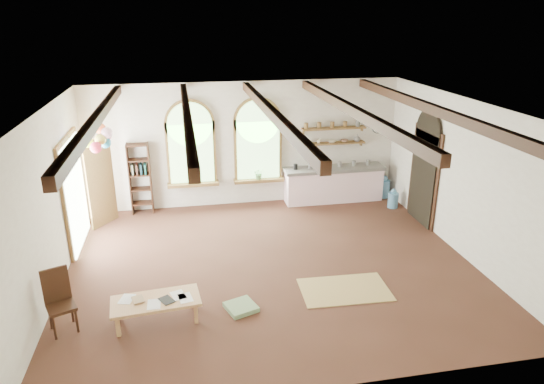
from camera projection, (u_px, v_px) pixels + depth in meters
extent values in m
plane|color=#4C2C1F|center=(271.00, 265.00, 9.78)|extent=(8.00, 8.00, 0.00)
cube|color=brown|center=(191.00, 153.00, 12.19)|extent=(1.24, 0.08, 1.64)
cylinder|color=brown|center=(190.00, 124.00, 11.93)|extent=(1.24, 0.08, 1.24)
cube|color=#87C274|center=(191.00, 154.00, 12.16)|extent=(1.10, 0.04, 1.50)
cube|color=brown|center=(193.00, 184.00, 12.39)|extent=(1.30, 0.28, 0.08)
cube|color=brown|center=(258.00, 150.00, 12.49)|extent=(1.24, 0.08, 1.64)
cylinder|color=brown|center=(258.00, 121.00, 12.23)|extent=(1.24, 0.08, 1.24)
cube|color=#87C274|center=(258.00, 150.00, 12.46)|extent=(1.10, 0.04, 1.50)
cube|color=brown|center=(259.00, 180.00, 12.68)|extent=(1.30, 0.28, 0.08)
cube|color=brown|center=(74.00, 194.00, 10.34)|extent=(0.10, 1.90, 2.50)
cube|color=black|center=(423.00, 178.00, 11.47)|extent=(0.10, 1.30, 2.40)
cube|color=white|center=(333.00, 185.00, 12.98)|extent=(2.60, 0.55, 0.86)
cube|color=slate|center=(334.00, 169.00, 12.81)|extent=(2.68, 0.62, 0.08)
cube|color=brown|center=(333.00, 143.00, 12.75)|extent=(1.70, 0.24, 0.04)
cube|color=brown|center=(334.00, 128.00, 12.61)|extent=(1.70, 0.24, 0.04)
cylinder|color=black|center=(378.00, 128.00, 12.91)|extent=(0.32, 0.04, 0.32)
cube|color=#351E11|center=(130.00, 179.00, 12.00)|extent=(0.03, 0.32, 1.80)
cube|color=#351E11|center=(150.00, 178.00, 12.09)|extent=(0.03, 0.32, 1.80)
cube|color=tan|center=(156.00, 301.00, 7.87)|extent=(1.48, 0.79, 0.05)
cube|color=tan|center=(118.00, 326.00, 7.57)|extent=(0.06, 0.06, 0.36)
cube|color=tan|center=(196.00, 313.00, 7.90)|extent=(0.06, 0.06, 0.36)
cube|color=tan|center=(118.00, 310.00, 7.99)|extent=(0.06, 0.06, 0.36)
cube|color=tan|center=(192.00, 298.00, 8.31)|extent=(0.06, 0.06, 0.36)
cube|color=#351E11|center=(61.00, 307.00, 7.62)|extent=(0.54, 0.54, 0.05)
cube|color=#351E11|center=(56.00, 285.00, 7.66)|extent=(0.39, 0.20, 0.61)
cube|color=tan|center=(345.00, 290.00, 8.89)|extent=(1.64, 1.05, 0.02)
cube|color=#6E8A5F|center=(241.00, 307.00, 8.30)|extent=(0.61, 0.61, 0.08)
cylinder|color=#5690B9|center=(384.00, 189.00, 13.30)|extent=(0.32, 0.32, 0.48)
sphere|color=#5690B9|center=(385.00, 179.00, 13.20)|extent=(0.17, 0.17, 0.17)
cylinder|color=#5690B9|center=(393.00, 200.00, 12.59)|extent=(0.27, 0.27, 0.40)
sphere|color=#5690B9|center=(394.00, 191.00, 12.51)|extent=(0.14, 0.14, 0.14)
cylinder|color=silver|center=(93.00, 115.00, 10.07)|extent=(0.01, 0.01, 0.85)
sphere|color=teal|center=(105.00, 143.00, 10.36)|extent=(0.24, 0.24, 0.24)
sphere|color=#D9486D|center=(106.00, 135.00, 10.45)|extent=(0.24, 0.24, 0.24)
sphere|color=#FF6A35|center=(100.00, 129.00, 10.52)|extent=(0.24, 0.24, 0.24)
sphere|color=white|center=(92.00, 125.00, 10.30)|extent=(0.24, 0.24, 0.24)
sphere|color=#D1FF28|center=(87.00, 142.00, 10.39)|extent=(0.24, 0.24, 0.24)
sphere|color=#54C567|center=(79.00, 139.00, 10.20)|extent=(0.24, 0.24, 0.24)
sphere|color=#AC56B8|center=(87.00, 134.00, 10.09)|extent=(0.24, 0.24, 0.24)
sphere|color=#32B0D7|center=(87.00, 130.00, 9.92)|extent=(0.24, 0.24, 0.24)
sphere|color=#DF3149|center=(96.00, 148.00, 9.98)|extent=(0.24, 0.24, 0.24)
sphere|color=gold|center=(100.00, 139.00, 10.13)|extent=(0.24, 0.24, 0.24)
sphere|color=#F1B1CC|center=(107.00, 133.00, 10.17)|extent=(0.24, 0.24, 0.24)
imported|color=olive|center=(132.00, 301.00, 7.81)|extent=(0.24, 0.29, 0.02)
cube|color=black|center=(167.00, 300.00, 7.84)|extent=(0.29, 0.32, 0.01)
imported|color=#598C4C|center=(193.00, 177.00, 12.29)|extent=(0.27, 0.23, 0.30)
imported|color=#598C4C|center=(259.00, 174.00, 12.59)|extent=(0.27, 0.23, 0.30)
imported|color=white|center=(306.00, 142.00, 12.60)|extent=(0.12, 0.10, 0.10)
imported|color=beige|center=(319.00, 141.00, 12.66)|extent=(0.10, 0.10, 0.09)
imported|color=beige|center=(331.00, 142.00, 12.73)|extent=(0.22, 0.22, 0.05)
imported|color=#8C664C|center=(344.00, 141.00, 12.79)|extent=(0.20, 0.20, 0.06)
imported|color=slate|center=(357.00, 138.00, 12.83)|extent=(0.18, 0.18, 0.19)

